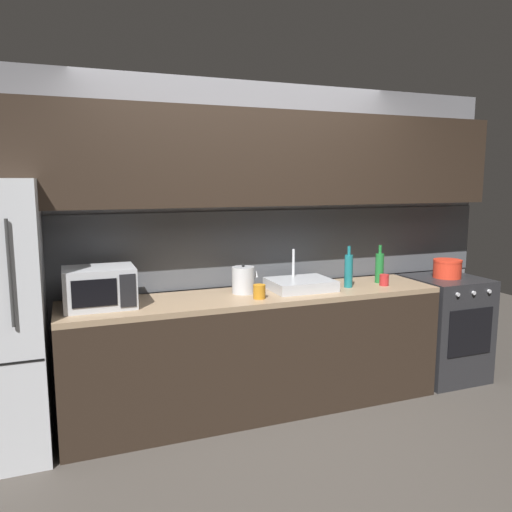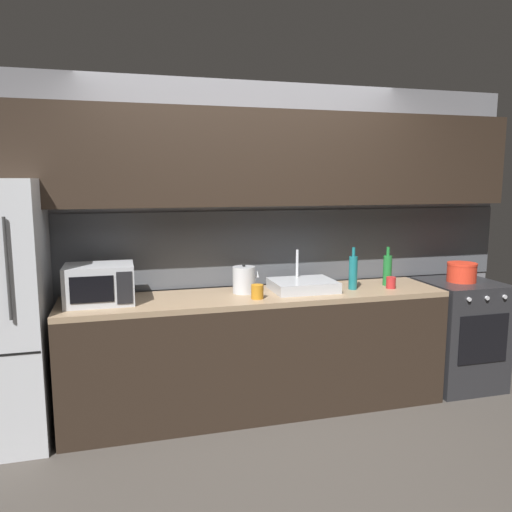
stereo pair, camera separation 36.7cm
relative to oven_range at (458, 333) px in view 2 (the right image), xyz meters
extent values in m
plane|color=#3D3833|center=(-1.77, -0.90, -0.45)|extent=(10.00, 10.00, 0.00)
cube|color=slate|center=(-1.77, 0.40, 0.80)|extent=(4.60, 0.10, 2.50)
cube|color=#4C4F54|center=(-1.77, 0.35, 0.75)|extent=(4.60, 0.01, 0.60)
cube|color=black|center=(-1.77, 0.18, 1.45)|extent=(4.23, 0.34, 0.70)
cube|color=black|center=(-1.77, 0.00, -0.02)|extent=(2.86, 0.60, 0.86)
cube|color=#8C7256|center=(-1.77, 0.00, 0.43)|extent=(2.86, 0.60, 0.04)
cylinder|color=#333333|center=(-3.39, -0.35, 0.78)|extent=(0.02, 0.02, 0.61)
cube|color=#232326|center=(0.00, 0.00, 0.00)|extent=(0.60, 0.60, 0.90)
cube|color=black|center=(0.00, -0.30, 0.04)|extent=(0.45, 0.01, 0.40)
cylinder|color=#B2B2B7|center=(-0.16, -0.31, 0.38)|extent=(0.03, 0.02, 0.03)
cylinder|color=#B2B2B7|center=(0.00, -0.31, 0.38)|extent=(0.03, 0.02, 0.03)
cylinder|color=#B2B2B7|center=(0.17, -0.31, 0.38)|extent=(0.03, 0.02, 0.03)
cube|color=#A8AAAF|center=(-2.90, 0.02, 0.58)|extent=(0.46, 0.34, 0.27)
cube|color=black|center=(-2.94, -0.15, 0.58)|extent=(0.28, 0.01, 0.18)
cube|color=black|center=(-2.73, -0.15, 0.58)|extent=(0.10, 0.01, 0.22)
cube|color=#ADAFB5|center=(-1.40, 0.03, 0.49)|extent=(0.48, 0.38, 0.08)
cylinder|color=silver|center=(-1.40, 0.16, 0.64)|extent=(0.02, 0.02, 0.22)
cylinder|color=#B7BABF|center=(-1.86, 0.07, 0.55)|extent=(0.17, 0.17, 0.20)
sphere|color=black|center=(-1.86, 0.07, 0.66)|extent=(0.02, 0.02, 0.02)
cone|color=#B7BABF|center=(-1.76, 0.07, 0.59)|extent=(0.03, 0.03, 0.05)
cylinder|color=#19666B|center=(-1.01, -0.03, 0.58)|extent=(0.07, 0.07, 0.26)
cylinder|color=#19666B|center=(-1.01, -0.03, 0.74)|extent=(0.03, 0.03, 0.07)
cylinder|color=#1E6B2D|center=(-0.68, 0.04, 0.57)|extent=(0.07, 0.07, 0.24)
cylinder|color=#1E6B2D|center=(-0.68, 0.04, 0.73)|extent=(0.03, 0.03, 0.07)
cylinder|color=#A82323|center=(-0.71, -0.08, 0.49)|extent=(0.07, 0.07, 0.09)
cylinder|color=#B27019|center=(-1.81, -0.14, 0.50)|extent=(0.09, 0.09, 0.10)
cylinder|color=red|center=(0.00, 0.00, 0.52)|extent=(0.24, 0.24, 0.14)
cylinder|color=red|center=(0.00, 0.00, 0.60)|extent=(0.24, 0.24, 0.02)
camera|label=1|loc=(-3.09, -3.39, 1.29)|focal=35.06mm
camera|label=2|loc=(-2.74, -3.50, 1.29)|focal=35.06mm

